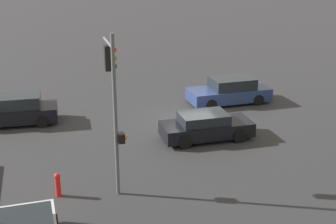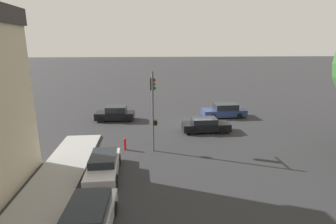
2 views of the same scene
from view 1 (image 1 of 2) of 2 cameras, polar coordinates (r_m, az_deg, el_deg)
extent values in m
plane|color=#28282B|center=(24.48, 3.07, -1.09)|extent=(300.00, 300.00, 0.00)
cylinder|color=#515456|center=(16.38, -6.43, -0.76)|extent=(0.14, 0.14, 5.94)
cylinder|color=#515456|center=(16.64, -7.31, 8.37)|extent=(0.10, 1.93, 0.10)
cube|color=black|center=(16.75, -7.23, 6.52)|extent=(0.30, 0.30, 0.90)
sphere|color=red|center=(16.72, -6.62, 7.57)|extent=(0.20, 0.20, 0.20)
sphere|color=#99660F|center=(16.78, -6.58, 6.57)|extent=(0.20, 0.20, 0.20)
sphere|color=#0F511E|center=(16.85, -6.54, 5.58)|extent=(0.20, 0.20, 0.20)
cube|color=black|center=(16.69, -5.72, -3.14)|extent=(0.22, 0.35, 0.35)
sphere|color=orange|center=(16.71, -5.25, -3.10)|extent=(0.18, 0.18, 0.18)
cube|color=navy|center=(27.39, 7.41, 2.19)|extent=(4.73, 2.07, 0.70)
cube|color=black|center=(27.28, 7.83, 3.54)|extent=(2.48, 1.77, 0.61)
cylinder|color=black|center=(26.11, 5.31, 0.90)|extent=(0.62, 0.24, 0.62)
cylinder|color=black|center=(27.71, 3.88, 2.05)|extent=(0.62, 0.24, 0.62)
cylinder|color=black|center=(27.30, 10.95, 1.46)|extent=(0.62, 0.24, 0.62)
cylinder|color=black|center=(28.85, 9.28, 2.54)|extent=(0.62, 0.24, 0.62)
cube|color=black|center=(25.15, -17.86, -0.18)|extent=(4.07, 2.01, 0.73)
cube|color=black|center=(24.92, -17.65, 1.30)|extent=(2.15, 1.68, 0.62)
cylinder|color=black|center=(24.33, -15.08, -1.13)|extent=(0.63, 0.26, 0.62)
cylinder|color=black|center=(25.91, -14.96, 0.15)|extent=(0.63, 0.26, 0.62)
cube|color=black|center=(22.12, 4.71, -2.05)|extent=(4.27, 1.74, 0.65)
cube|color=black|center=(21.86, 4.33, -0.73)|extent=(2.22, 1.53, 0.46)
cylinder|color=black|center=(23.35, 7.06, -1.41)|extent=(0.65, 0.22, 0.65)
cylinder|color=black|center=(21.97, 8.67, -2.87)|extent=(0.65, 0.22, 0.65)
cylinder|color=black|center=(22.51, 0.82, -2.08)|extent=(0.65, 0.22, 0.65)
cylinder|color=black|center=(21.07, 2.08, -3.64)|extent=(0.65, 0.22, 0.65)
cylinder|color=red|center=(17.66, -13.26, -8.87)|extent=(0.20, 0.20, 0.75)
sphere|color=red|center=(17.46, -13.37, -7.61)|extent=(0.22, 0.22, 0.22)
camera|label=2|loc=(3.66, 129.03, -27.70)|focal=28.00mm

